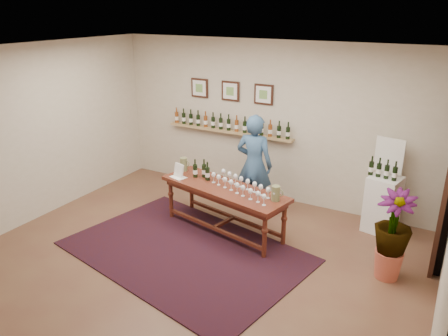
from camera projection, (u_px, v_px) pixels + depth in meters
The scene contains 14 objects.
ground at pixel (196, 260), 6.06m from camera, with size 6.00×6.00×0.00m, color brown.
room_shell at pixel (389, 169), 6.23m from camera, with size 6.00×6.00×6.00m.
rug at pixel (185, 251), 6.25m from camera, with size 3.30×2.20×0.02m, color #3F110B.
tasting_table at pixel (224, 193), 6.64m from camera, with size 2.18×1.08×0.74m.
table_glasses at pixel (243, 186), 6.41m from camera, with size 1.28×0.29×0.18m, color white, non-canonical shape.
table_bottles at pixel (203, 169), 6.90m from camera, with size 0.28×0.16×0.30m, color black, non-canonical shape.
pitcher_left at pixel (184, 164), 7.22m from camera, with size 0.14×0.14×0.22m, color olive, non-canonical shape.
pitcher_right at pixel (276, 193), 6.10m from camera, with size 0.14×0.14×0.22m, color olive, non-canonical shape.
menu_card at pixel (179, 170), 6.94m from camera, with size 0.24×0.18×0.22m, color white.
display_pedestal at pixel (382, 204), 6.71m from camera, with size 0.45×0.45×0.89m, color white.
pedestal_bottles at pixel (383, 169), 6.50m from camera, with size 0.27×0.07×0.27m, color black, non-canonical shape.
info_sign at pixel (389, 156), 6.58m from camera, with size 0.44×0.02×0.60m, color white.
potted_plant at pixel (392, 235), 5.47m from camera, with size 0.56×0.56×1.04m.
person at pixel (254, 165), 7.19m from camera, with size 0.62×0.41×1.70m, color #34567C.
Camera 1 is at (2.89, -4.39, 3.31)m, focal length 35.00 mm.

